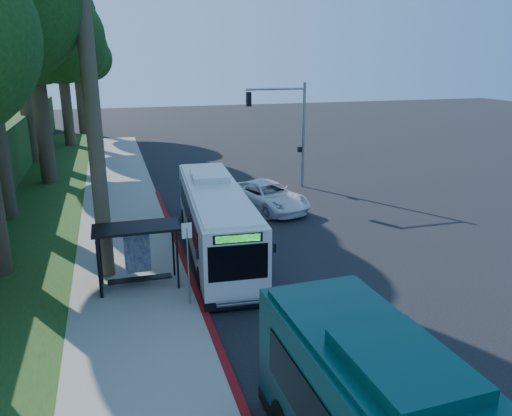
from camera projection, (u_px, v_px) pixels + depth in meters
name	position (u px, v px, depth m)	size (l,w,h in m)	color
ground	(285.00, 243.00, 23.94)	(140.00, 140.00, 0.00)	black
sidewalk	(129.00, 259.00, 21.96)	(4.50, 70.00, 0.12)	gray
red_curb	(196.00, 292.00, 18.91)	(0.25, 30.00, 0.13)	maroon
grass_verge	(8.00, 235.00, 25.01)	(8.00, 70.00, 0.06)	#234719
bus_shelter	(130.00, 244.00, 18.83)	(3.20, 1.51, 2.55)	black
stop_sign_pole	(188.00, 253.00, 17.29)	(0.35, 0.06, 3.17)	gray
traffic_signal_pole	(289.00, 123.00, 32.85)	(4.10, 0.30, 7.00)	gray
tree_2	(32.00, 26.00, 32.34)	(8.82, 8.40, 15.12)	#382B1E
tree_3	(16.00, 11.00, 38.70)	(10.08, 9.60, 17.28)	#382B1E
tree_4	(61.00, 44.00, 47.37)	(8.40, 8.00, 14.14)	#382B1E
tree_5	(77.00, 53.00, 55.20)	(7.35, 7.00, 12.86)	#382B1E
white_bus	(215.00, 218.00, 22.41)	(3.18, 11.36, 3.35)	silver
pickup	(268.00, 196.00, 29.09)	(2.65, 5.76, 1.60)	white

